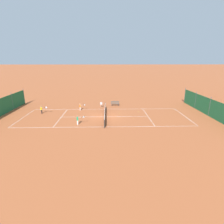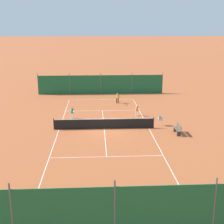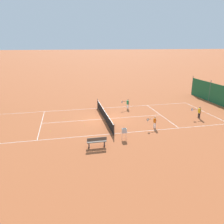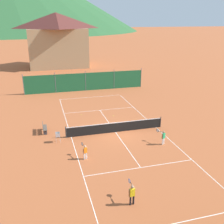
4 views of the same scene
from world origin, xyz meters
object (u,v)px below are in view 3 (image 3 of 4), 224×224
Objects in this scene: tennis_net at (104,114)px; tennis_ball_by_net_left at (85,125)px; tennis_ball_alley_left at (64,118)px; player_far_baseline at (154,121)px; ball_hopper at (124,131)px; courtside_bench at (97,142)px; player_near_service at (127,103)px; tennis_ball_service_box at (50,131)px; player_near_baseline at (199,112)px.

tennis_net is 139.09× the size of tennis_ball_by_net_left.
player_far_baseline is at bearing -118.92° from tennis_ball_alley_left.
courtside_bench is at bearing 112.95° from ball_hopper.
player_near_service is at bearing -17.99° from ball_hopper.
tennis_ball_service_box is at bearing 103.48° from tennis_ball_by_net_left.
player_near_baseline is at bearing -88.42° from tennis_ball_service_box.
ball_hopper is (-2.96, -6.13, 0.62)m from tennis_ball_service_box.
tennis_net is 7.57× the size of player_near_service.
tennis_net is at bearing -54.87° from tennis_ball_by_net_left.
tennis_net is 7.29× the size of player_near_baseline.
player_near_baseline is 12.13m from tennis_ball_by_net_left.
player_near_baseline is 19.08× the size of tennis_ball_service_box.
player_near_service is at bearing -50.38° from tennis_ball_by_net_left.
player_near_baseline is 1.11× the size of player_far_baseline.
tennis_ball_by_net_left is (-1.57, 2.24, -0.47)m from tennis_net.
tennis_net is at bearing -66.67° from tennis_ball_service_box.
tennis_ball_service_box is at bearing 159.50° from tennis_ball_alley_left.
courtside_bench reaches higher than tennis_ball_by_net_left.
tennis_ball_by_net_left is at bearing -76.52° from tennis_ball_service_box.
tennis_ball_service_box is 0.04× the size of courtside_bench.
player_near_service is 1.07× the size of player_far_baseline.
player_near_service is at bearing 5.65° from player_far_baseline.
tennis_net is at bearing -15.58° from courtside_bench.
tennis_ball_by_net_left is 4.81m from courtside_bench.
tennis_ball_by_net_left is at bearing 72.57° from player_far_baseline.
player_near_baseline is at bearing -91.61° from tennis_ball_by_net_left.
tennis_net is 2.77m from tennis_ball_by_net_left.
tennis_ball_by_net_left is at bearing -143.20° from tennis_ball_alley_left.
ball_hopper is 2.70m from courtside_bench.
tennis_net is 4.66m from player_near_service.
player_near_baseline is 0.84× the size of courtside_bench.
tennis_net is 10.31× the size of ball_hopper.
tennis_ball_alley_left is at bearing 37.73° from ball_hopper.
tennis_ball_service_box is (-0.76, 3.18, 0.00)m from tennis_ball_by_net_left.
player_near_baseline reaches higher than ball_hopper.
player_near_service is 18.38× the size of tennis_ball_by_net_left.
player_far_baseline is at bearing -64.69° from courtside_bench.
player_far_baseline is 9.62m from tennis_ball_service_box.
player_far_baseline reaches higher than tennis_net.
tennis_ball_alley_left is at bearing -20.50° from tennis_ball_service_box.
courtside_bench is (-4.43, 11.63, -0.28)m from player_near_baseline.
tennis_ball_alley_left is (-2.12, 7.61, -0.68)m from player_near_service.
ball_hopper is (-5.30, -0.71, 0.16)m from tennis_net.
ball_hopper reaches higher than tennis_ball_alley_left.
player_near_service is 18.38× the size of tennis_ball_alley_left.
player_near_baseline is at bearing -101.76° from tennis_ball_alley_left.
ball_hopper reaches higher than tennis_ball_service_box.
courtside_bench is (-2.78, 5.88, -0.21)m from player_far_baseline.
courtside_bench is (-9.48, 5.21, -0.26)m from player_near_service.
player_far_baseline is at bearing -97.35° from tennis_ball_service_box.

